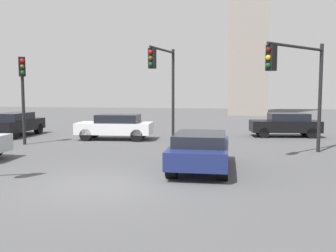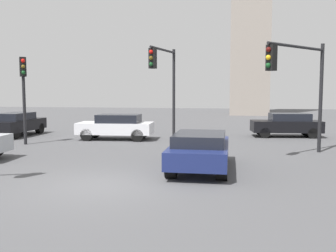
{
  "view_description": "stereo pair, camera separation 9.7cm",
  "coord_description": "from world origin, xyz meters",
  "px_view_note": "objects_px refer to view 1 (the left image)",
  "views": [
    {
      "loc": [
        3.73,
        -10.35,
        2.79
      ],
      "look_at": [
        1.26,
        4.26,
        1.41
      ],
      "focal_mm": 39.81,
      "sensor_mm": 36.0,
      "label": 1
    },
    {
      "loc": [
        3.82,
        -10.33,
        2.79
      ],
      "look_at": [
        1.26,
        4.26,
        1.41
      ],
      "focal_mm": 39.81,
      "sensor_mm": 36.0,
      "label": 2
    }
  ],
  "objects_px": {
    "traffic_light_3": "(297,74)",
    "car_1": "(286,124)",
    "car_0": "(200,149)",
    "car_8": "(16,124)",
    "traffic_light_1": "(23,83)",
    "traffic_light_2": "(163,74)",
    "car_5": "(115,126)"
  },
  "relations": [
    {
      "from": "traffic_light_1",
      "to": "car_1",
      "type": "distance_m",
      "value": 15.36
    },
    {
      "from": "car_8",
      "to": "car_5",
      "type": "bearing_deg",
      "value": -95.32
    },
    {
      "from": "traffic_light_2",
      "to": "traffic_light_3",
      "type": "distance_m",
      "value": 7.08
    },
    {
      "from": "traffic_light_1",
      "to": "car_5",
      "type": "relative_size",
      "value": 1.04
    },
    {
      "from": "traffic_light_3",
      "to": "car_8",
      "type": "height_order",
      "value": "traffic_light_3"
    },
    {
      "from": "traffic_light_3",
      "to": "car_1",
      "type": "bearing_deg",
      "value": -143.65
    },
    {
      "from": "traffic_light_2",
      "to": "car_1",
      "type": "distance_m",
      "value": 8.52
    },
    {
      "from": "traffic_light_1",
      "to": "car_8",
      "type": "bearing_deg",
      "value": -177.75
    },
    {
      "from": "traffic_light_1",
      "to": "car_5",
      "type": "distance_m",
      "value": 5.5
    },
    {
      "from": "car_0",
      "to": "car_5",
      "type": "distance_m",
      "value": 9.3
    },
    {
      "from": "traffic_light_3",
      "to": "car_5",
      "type": "height_order",
      "value": "traffic_light_3"
    },
    {
      "from": "traffic_light_2",
      "to": "car_0",
      "type": "distance_m",
      "value": 7.59
    },
    {
      "from": "traffic_light_1",
      "to": "car_5",
      "type": "bearing_deg",
      "value": 88.63
    },
    {
      "from": "traffic_light_2",
      "to": "traffic_light_3",
      "type": "bearing_deg",
      "value": 75.37
    },
    {
      "from": "car_0",
      "to": "car_1",
      "type": "height_order",
      "value": "car_1"
    },
    {
      "from": "car_5",
      "to": "car_8",
      "type": "relative_size",
      "value": 1.03
    },
    {
      "from": "car_1",
      "to": "car_0",
      "type": "bearing_deg",
      "value": 61.21
    },
    {
      "from": "traffic_light_1",
      "to": "car_0",
      "type": "height_order",
      "value": "traffic_light_1"
    },
    {
      "from": "traffic_light_2",
      "to": "traffic_light_3",
      "type": "xyz_separation_m",
      "value": [
        6.31,
        -3.21,
        -0.17
      ]
    },
    {
      "from": "car_0",
      "to": "car_8",
      "type": "distance_m",
      "value": 14.57
    },
    {
      "from": "car_5",
      "to": "traffic_light_2",
      "type": "bearing_deg",
      "value": 158.8
    },
    {
      "from": "traffic_light_3",
      "to": "car_0",
      "type": "height_order",
      "value": "traffic_light_3"
    },
    {
      "from": "traffic_light_3",
      "to": "car_0",
      "type": "xyz_separation_m",
      "value": [
        -3.78,
        -3.3,
        -2.8
      ]
    },
    {
      "from": "traffic_light_1",
      "to": "traffic_light_2",
      "type": "height_order",
      "value": "traffic_light_2"
    },
    {
      "from": "car_1",
      "to": "car_5",
      "type": "bearing_deg",
      "value": 10.91
    },
    {
      "from": "car_0",
      "to": "car_8",
      "type": "relative_size",
      "value": 1.09
    },
    {
      "from": "car_0",
      "to": "car_8",
      "type": "bearing_deg",
      "value": 56.2
    },
    {
      "from": "traffic_light_1",
      "to": "car_5",
      "type": "xyz_separation_m",
      "value": [
        4.1,
        2.75,
        -2.42
      ]
    },
    {
      "from": "car_5",
      "to": "traffic_light_1",
      "type": "bearing_deg",
      "value": 30.51
    },
    {
      "from": "traffic_light_3",
      "to": "car_5",
      "type": "relative_size",
      "value": 1.12
    },
    {
      "from": "traffic_light_1",
      "to": "traffic_light_3",
      "type": "xyz_separation_m",
      "value": [
        13.4,
        -1.42,
        0.33
      ]
    },
    {
      "from": "traffic_light_1",
      "to": "car_1",
      "type": "relative_size",
      "value": 1.06
    }
  ]
}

